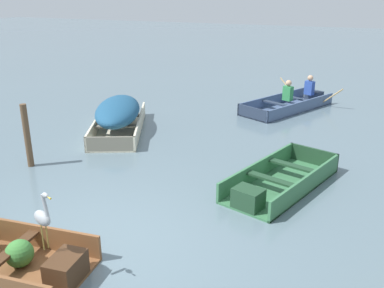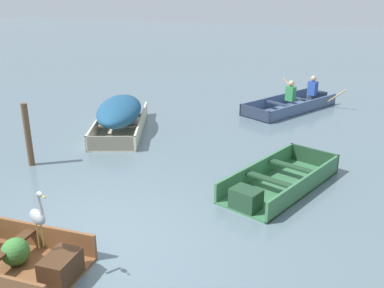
{
  "view_description": "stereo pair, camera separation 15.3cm",
  "coord_description": "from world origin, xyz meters",
  "px_view_note": "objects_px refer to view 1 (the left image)",
  "views": [
    {
      "loc": [
        3.41,
        -4.33,
        3.53
      ],
      "look_at": [
        0.02,
        3.68,
        0.35
      ],
      "focal_mm": 40.0,
      "sensor_mm": 36.0,
      "label": 1
    },
    {
      "loc": [
        3.55,
        -4.27,
        3.53
      ],
      "look_at": [
        0.02,
        3.68,
        0.35
      ],
      "focal_mm": 40.0,
      "sensor_mm": 36.0,
      "label": 2
    }
  ],
  "objects_px": {
    "skiff_green_mid_moored": "(278,182)",
    "mooring_post": "(27,136)",
    "skiff_cream_near_moored": "(118,113)",
    "rowboat_slate_blue_with_crew": "(291,102)",
    "heron_on_dinghy": "(43,217)"
  },
  "relations": [
    {
      "from": "skiff_green_mid_moored",
      "to": "mooring_post",
      "type": "height_order",
      "value": "mooring_post"
    },
    {
      "from": "skiff_cream_near_moored",
      "to": "heron_on_dinghy",
      "type": "relative_size",
      "value": 3.97
    },
    {
      "from": "skiff_green_mid_moored",
      "to": "mooring_post",
      "type": "relative_size",
      "value": 2.15
    },
    {
      "from": "skiff_cream_near_moored",
      "to": "mooring_post",
      "type": "height_order",
      "value": "mooring_post"
    },
    {
      "from": "rowboat_slate_blue_with_crew",
      "to": "heron_on_dinghy",
      "type": "xyz_separation_m",
      "value": [
        -1.28,
        -9.6,
        0.72
      ]
    },
    {
      "from": "heron_on_dinghy",
      "to": "skiff_cream_near_moored",
      "type": "bearing_deg",
      "value": 113.79
    },
    {
      "from": "skiff_green_mid_moored",
      "to": "mooring_post",
      "type": "bearing_deg",
      "value": -169.37
    },
    {
      "from": "heron_on_dinghy",
      "to": "mooring_post",
      "type": "bearing_deg",
      "value": 135.87
    },
    {
      "from": "skiff_cream_near_moored",
      "to": "rowboat_slate_blue_with_crew",
      "type": "height_order",
      "value": "rowboat_slate_blue_with_crew"
    },
    {
      "from": "rowboat_slate_blue_with_crew",
      "to": "mooring_post",
      "type": "distance_m",
      "value": 7.98
    },
    {
      "from": "skiff_cream_near_moored",
      "to": "mooring_post",
      "type": "bearing_deg",
      "value": -99.22
    },
    {
      "from": "skiff_cream_near_moored",
      "to": "heron_on_dinghy",
      "type": "xyz_separation_m",
      "value": [
        2.45,
        -5.55,
        0.43
      ]
    },
    {
      "from": "mooring_post",
      "to": "skiff_green_mid_moored",
      "type": "bearing_deg",
      "value": 10.63
    },
    {
      "from": "skiff_cream_near_moored",
      "to": "skiff_green_mid_moored",
      "type": "height_order",
      "value": "skiff_cream_near_moored"
    },
    {
      "from": "rowboat_slate_blue_with_crew",
      "to": "skiff_green_mid_moored",
      "type": "bearing_deg",
      "value": -81.6
    }
  ]
}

